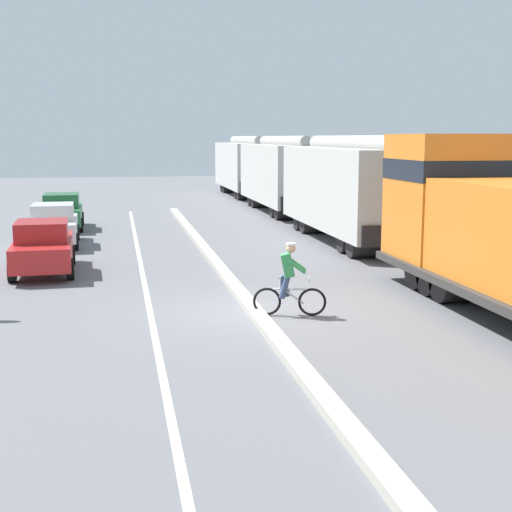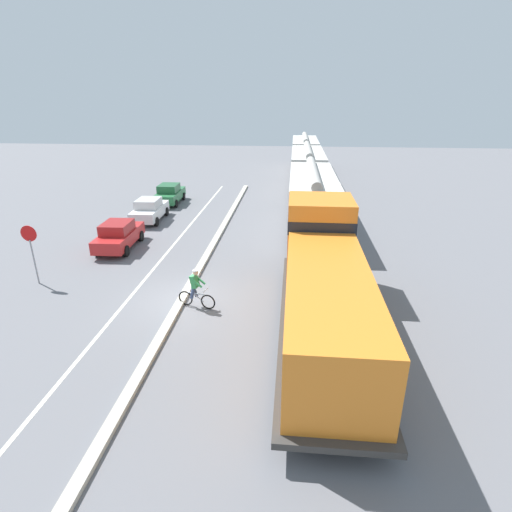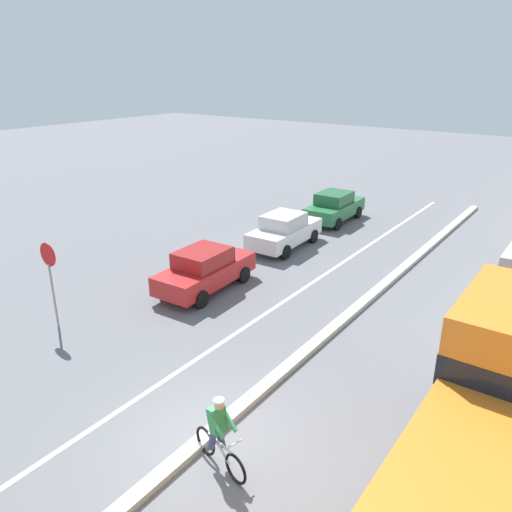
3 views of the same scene
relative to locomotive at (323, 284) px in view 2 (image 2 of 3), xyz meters
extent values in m
plane|color=slate|center=(-5.91, 1.52, -1.80)|extent=(120.00, 120.00, 0.00)
cube|color=#B2AD9E|center=(-5.91, 7.52, -1.72)|extent=(0.36, 36.00, 0.16)
cube|color=silver|center=(-8.31, 7.52, -1.79)|extent=(0.14, 36.00, 0.01)
cube|color=orange|center=(0.00, -1.44, 0.10)|extent=(2.70, 9.86, 2.40)
cube|color=orange|center=(0.00, 3.56, 0.65)|extent=(2.80, 2.80, 3.50)
cube|color=black|center=(0.00, 3.56, 1.44)|extent=(2.83, 2.83, 0.56)
cube|color=#383533|center=(0.00, -0.84, -1.10)|extent=(3.10, 11.60, 0.20)
cylinder|color=#4C4947|center=(0.00, -0.84, -1.25)|extent=(1.10, 3.00, 1.10)
cylinder|color=black|center=(0.00, 3.15, -1.30)|extent=(2.40, 1.00, 1.00)
cylinder|color=black|center=(0.00, 2.35, -1.30)|extent=(2.40, 1.00, 1.00)
cylinder|color=black|center=(0.00, 1.55, -1.30)|extent=(2.40, 1.00, 1.00)
cylinder|color=black|center=(0.00, -3.23, -1.30)|extent=(2.40, 1.00, 1.00)
cylinder|color=black|center=(0.00, -4.03, -1.30)|extent=(2.40, 1.00, 1.00)
cylinder|color=black|center=(0.00, -4.83, -1.30)|extent=(2.40, 1.00, 1.00)
cube|color=beige|center=(0.00, 12.16, 0.35)|extent=(2.90, 10.40, 3.10)
cylinder|color=#A5A29C|center=(0.00, 12.16, 2.08)|extent=(0.60, 9.88, 0.60)
cube|color=black|center=(0.00, 17.41, -0.85)|extent=(2.61, 0.10, 0.70)
cube|color=black|center=(0.00, 6.91, -0.85)|extent=(2.61, 0.10, 0.70)
cylinder|color=black|center=(0.00, 15.93, -1.35)|extent=(2.46, 0.90, 0.90)
cylinder|color=black|center=(0.00, 14.83, -1.35)|extent=(2.46, 0.90, 0.90)
cylinder|color=black|center=(0.00, 9.48, -1.35)|extent=(2.46, 0.90, 0.90)
cylinder|color=black|center=(0.00, 8.38, -1.35)|extent=(2.46, 0.90, 0.90)
cube|color=beige|center=(0.00, 23.76, 0.35)|extent=(2.90, 10.40, 3.10)
cylinder|color=#A3A19B|center=(0.00, 23.76, 2.08)|extent=(0.60, 9.88, 0.60)
cube|color=black|center=(0.00, 29.01, -0.85)|extent=(2.61, 0.10, 0.70)
cube|color=black|center=(0.00, 18.51, -0.85)|extent=(2.61, 0.10, 0.70)
cylinder|color=black|center=(0.00, 27.53, -1.35)|extent=(2.46, 0.90, 0.90)
cylinder|color=black|center=(0.00, 26.43, -1.35)|extent=(2.46, 0.90, 0.90)
cylinder|color=black|center=(0.00, 21.08, -1.35)|extent=(2.46, 0.90, 0.90)
cylinder|color=black|center=(0.00, 19.98, -1.35)|extent=(2.46, 0.90, 0.90)
cube|color=beige|center=(0.00, 35.36, 0.35)|extent=(2.90, 10.40, 3.10)
cylinder|color=#A3A19A|center=(0.00, 35.36, 2.08)|extent=(0.60, 9.88, 0.60)
cube|color=black|center=(0.00, 40.61, -0.85)|extent=(2.61, 0.10, 0.70)
cube|color=black|center=(0.00, 30.11, -0.85)|extent=(2.61, 0.10, 0.70)
cylinder|color=black|center=(0.00, 39.13, -1.35)|extent=(2.46, 0.90, 0.90)
cylinder|color=black|center=(0.00, 38.03, -1.35)|extent=(2.46, 0.90, 0.90)
cylinder|color=black|center=(0.00, 32.68, -1.35)|extent=(2.46, 0.90, 0.90)
cylinder|color=black|center=(0.00, 31.58, -1.35)|extent=(2.46, 0.90, 0.90)
cube|color=red|center=(-11.27, 7.59, -1.13)|extent=(1.88, 4.27, 0.70)
cube|color=maroon|center=(-11.26, 7.44, -0.48)|extent=(1.58, 1.96, 0.60)
cube|color=#1E232D|center=(-11.31, 8.44, -0.53)|extent=(1.43, 0.18, 0.51)
cylinder|color=black|center=(-12.13, 8.86, -1.48)|extent=(0.25, 0.65, 0.64)
cylinder|color=black|center=(-10.52, 8.93, -1.48)|extent=(0.25, 0.65, 0.64)
cylinder|color=black|center=(-12.02, 6.26, -1.48)|extent=(0.25, 0.65, 0.64)
cylinder|color=black|center=(-10.41, 6.33, -1.48)|extent=(0.25, 0.65, 0.64)
cube|color=silver|center=(-11.42, 13.28, -1.13)|extent=(1.85, 4.26, 0.70)
cube|color=beige|center=(-11.41, 13.13, -0.48)|extent=(1.57, 1.95, 0.60)
cube|color=#1E232D|center=(-11.45, 14.13, -0.53)|extent=(1.43, 0.17, 0.51)
cylinder|color=black|center=(-12.27, 14.55, -1.48)|extent=(0.24, 0.65, 0.64)
cylinder|color=black|center=(-10.65, 14.61, -1.48)|extent=(0.24, 0.65, 0.64)
cylinder|color=black|center=(-12.18, 11.95, -1.48)|extent=(0.24, 0.65, 0.64)
cylinder|color=black|center=(-10.56, 12.00, -1.48)|extent=(0.24, 0.65, 0.64)
cube|color=#286B3D|center=(-11.46, 18.32, -1.13)|extent=(1.81, 4.24, 0.70)
cube|color=#225B34|center=(-11.46, 18.17, -0.48)|extent=(1.55, 1.94, 0.60)
cube|color=#1E232D|center=(-11.48, 19.17, -0.53)|extent=(1.43, 0.16, 0.51)
cylinder|color=black|center=(-12.30, 19.60, -1.48)|extent=(0.24, 0.65, 0.64)
cylinder|color=black|center=(-10.69, 19.64, -1.48)|extent=(0.24, 0.65, 0.64)
cylinder|color=black|center=(-12.23, 17.00, -1.48)|extent=(0.24, 0.65, 0.64)
cylinder|color=black|center=(-10.62, 17.04, -1.48)|extent=(0.24, 0.65, 0.64)
torus|color=black|center=(-4.62, 0.88, -1.47)|extent=(0.66, 0.22, 0.66)
torus|color=black|center=(-5.64, 1.13, -1.47)|extent=(0.66, 0.22, 0.66)
cylinder|color=silver|center=(-5.13, 1.00, -1.17)|extent=(0.78, 0.24, 0.05)
cylinder|color=silver|center=(-5.03, 0.98, -1.35)|extent=(0.48, 0.16, 0.36)
cylinder|color=silver|center=(-5.34, 1.06, -1.02)|extent=(0.04, 0.04, 0.30)
cylinder|color=silver|center=(-4.70, 0.90, -0.92)|extent=(0.15, 0.47, 0.04)
cylinder|color=#38476B|center=(-5.22, 1.13, -1.12)|extent=(0.33, 0.21, 0.52)
cylinder|color=#38476B|center=(-5.27, 0.94, -1.12)|extent=(0.29, 0.20, 0.52)
cube|color=#338C4C|center=(-5.18, 1.02, -0.60)|extent=(0.40, 0.41, 0.57)
sphere|color=tan|center=(-5.11, 1.00, -0.21)|extent=(0.22, 0.22, 0.22)
cylinder|color=white|center=(-5.11, 1.00, -0.11)|extent=(0.22, 0.22, 0.05)
cylinder|color=#338C4C|center=(-4.95, 1.12, -0.60)|extent=(0.47, 0.20, 0.36)
cylinder|color=#338C4C|center=(-5.02, 0.81, -0.60)|extent=(0.47, 0.20, 0.36)
cylinder|color=gray|center=(-13.20, 2.58, -0.70)|extent=(0.07, 0.07, 2.20)
cylinder|color=red|center=(-13.20, 2.60, 0.70)|extent=(0.76, 0.03, 0.76)
cylinder|color=white|center=(-13.20, 2.62, 0.70)|extent=(0.48, 0.02, 0.48)
camera|label=1|loc=(-8.99, -14.71, 2.32)|focal=50.00mm
camera|label=2|loc=(-1.25, -13.63, 6.48)|focal=28.00mm
camera|label=3|loc=(0.28, -5.22, 6.09)|focal=35.00mm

